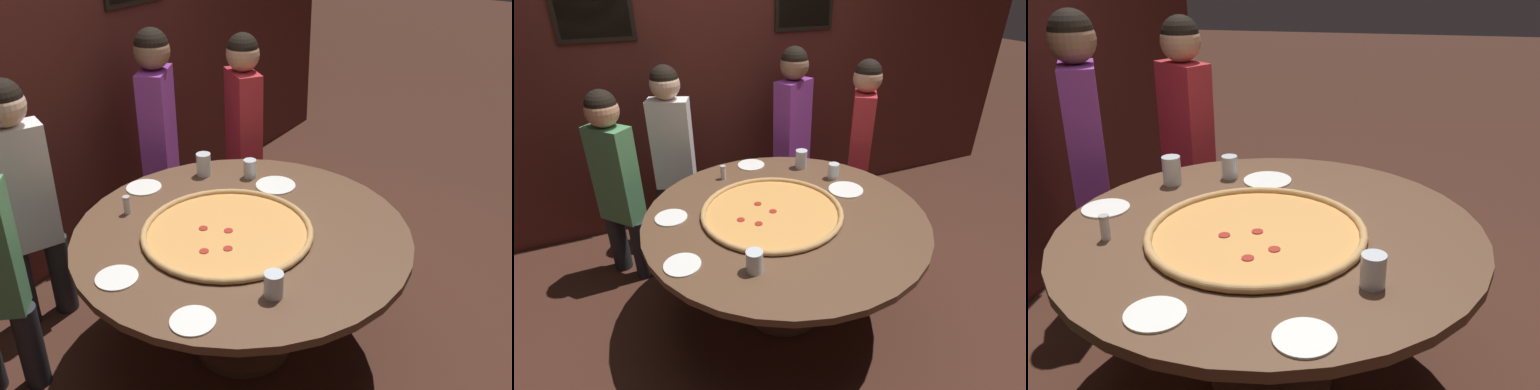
{
  "view_description": "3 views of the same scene",
  "coord_description": "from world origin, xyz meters",
  "views": [
    {
      "loc": [
        -1.94,
        -1.37,
        2.22
      ],
      "look_at": [
        0.01,
        -0.07,
        0.95
      ],
      "focal_mm": 40.0,
      "sensor_mm": 36.0,
      "label": 1
    },
    {
      "loc": [
        -0.87,
        -1.78,
        1.98
      ],
      "look_at": [
        -0.13,
        -0.08,
        0.94
      ],
      "focal_mm": 28.0,
      "sensor_mm": 36.0,
      "label": 2
    },
    {
      "loc": [
        -1.94,
        -0.4,
        1.71
      ],
      "look_at": [
        0.03,
        -0.05,
        0.87
      ],
      "focal_mm": 40.0,
      "sensor_mm": 36.0,
      "label": 3
    }
  ],
  "objects": [
    {
      "name": "white_plate_right_side",
      "position": [
        -0.62,
        0.22,
        0.74
      ],
      "size": [
        0.18,
        0.18,
        0.01
      ],
      "primitive_type": "cylinder",
      "color": "white",
      "rests_on": "dining_table"
    },
    {
      "name": "diner_far_right",
      "position": [
        0.55,
        1.04,
        0.85
      ],
      "size": [
        0.39,
        0.3,
        1.49
      ],
      "rotation": [
        0.0,
        0.0,
        -2.65
      ],
      "color": "#232328",
      "rests_on": "ground_plane"
    },
    {
      "name": "diner_side_right",
      "position": [
        -0.43,
        1.09,
        0.81
      ],
      "size": [
        0.38,
        0.26,
        1.42
      ],
      "rotation": [
        0.0,
        0.0,
        2.76
      ],
      "color": "#232328",
      "rests_on": "ground_plane"
    },
    {
      "name": "diner_centre_back",
      "position": [
        -0.87,
        0.79,
        0.78
      ],
      "size": [
        0.32,
        0.34,
        1.37
      ],
      "rotation": [
        0.0,
        0.0,
        2.31
      ],
      "color": "#232328",
      "rests_on": "ground_plane"
    },
    {
      "name": "giant_pizza",
      "position": [
        -0.07,
        0.04,
        0.75
      ],
      "size": [
        0.83,
        0.83,
        0.03
      ],
      "color": "#E0994C",
      "rests_on": "dining_table"
    },
    {
      "name": "drink_cup_beside_pizza",
      "position": [
        -0.35,
        -0.4,
        0.8
      ],
      "size": [
        0.08,
        0.08,
        0.11
      ],
      "primitive_type": "cylinder",
      "color": "silver",
      "rests_on": "dining_table"
    },
    {
      "name": "back_wall",
      "position": [
        0.0,
        1.42,
        1.3
      ],
      "size": [
        6.4,
        0.08,
        2.6
      ],
      "color": "#4C1E19",
      "rests_on": "ground_plane"
    },
    {
      "name": "white_plate_left_side",
      "position": [
        0.48,
        0.11,
        0.74
      ],
      "size": [
        0.22,
        0.22,
        0.01
      ],
      "primitive_type": "cylinder",
      "color": "white",
      "rests_on": "dining_table"
    },
    {
      "name": "white_plate_near_front",
      "position": [
        0.05,
        0.7,
        0.74
      ],
      "size": [
        0.19,
        0.19,
        0.01
      ],
      "primitive_type": "cylinder",
      "color": "white",
      "rests_on": "dining_table"
    },
    {
      "name": "drink_cup_far_left",
      "position": [
        0.5,
        0.29,
        0.79
      ],
      "size": [
        0.07,
        0.07,
        0.11
      ],
      "primitive_type": "cylinder",
      "color": "silver",
      "rests_on": "dining_table"
    },
    {
      "name": "drink_cup_near_right",
      "position": [
        0.37,
        0.53,
        0.81
      ],
      "size": [
        0.08,
        0.08,
        0.13
      ],
      "primitive_type": "cylinder",
      "color": "silver",
      "rests_on": "dining_table"
    },
    {
      "name": "diner_far_left",
      "position": [
        0.97,
        0.66,
        0.81
      ],
      "size": [
        0.31,
        0.37,
        1.43
      ],
      "rotation": [
        0.0,
        0.0,
        -2.17
      ],
      "color": "#232328",
      "rests_on": "ground_plane"
    },
    {
      "name": "dining_table",
      "position": [
        0.0,
        0.0,
        0.62
      ],
      "size": [
        1.65,
        1.65,
        0.74
      ],
      "color": "brown",
      "rests_on": "ground_plane"
    },
    {
      "name": "condiment_shaker",
      "position": [
        -0.2,
        0.58,
        0.79
      ],
      "size": [
        0.04,
        0.04,
        0.1
      ],
      "color": "silver",
      "rests_on": "dining_table"
    },
    {
      "name": "white_plate_beside_cup",
      "position": [
        -0.66,
        -0.23,
        0.74
      ],
      "size": [
        0.18,
        0.18,
        0.01
      ],
      "primitive_type": "cylinder",
      "color": "white",
      "rests_on": "dining_table"
    },
    {
      "name": "ground_plane",
      "position": [
        0.0,
        0.0,
        0.0
      ],
      "size": [
        24.0,
        24.0,
        0.0
      ],
      "primitive_type": "plane",
      "color": "#422319"
    }
  ]
}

